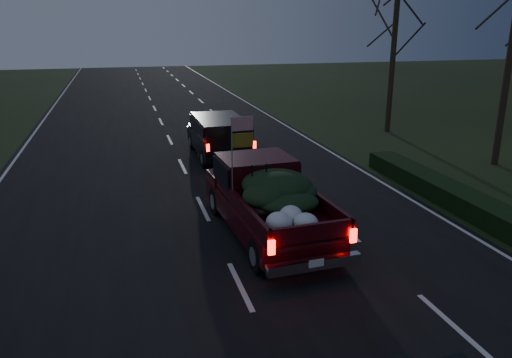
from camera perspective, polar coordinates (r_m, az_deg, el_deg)
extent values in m
plane|color=black|center=(11.28, -1.84, -12.18)|extent=(120.00, 120.00, 0.00)
cube|color=black|center=(11.28, -1.84, -12.13)|extent=(14.00, 120.00, 0.02)
cube|color=black|center=(16.92, 22.17, -2.09)|extent=(1.00, 10.00, 0.60)
cylinder|color=black|center=(22.21, 27.01, 12.15)|extent=(0.28, 0.28, 8.50)
cylinder|color=black|center=(27.35, 15.31, 12.45)|extent=(0.28, 0.28, 7.00)
cube|color=#39070E|center=(13.67, 1.28, -3.69)|extent=(2.48, 5.53, 0.60)
cube|color=#39070E|center=(14.28, -0.03, 0.69)|extent=(2.10, 1.85, 0.98)
cube|color=black|center=(14.25, -0.03, 1.11)|extent=(2.20, 1.74, 0.60)
cube|color=#39070E|center=(12.33, 3.51, -4.50)|extent=(2.18, 3.14, 0.07)
ellipsoid|color=black|center=(12.65, 2.86, -1.56)|extent=(1.84, 2.05, 0.65)
cylinder|color=gray|center=(12.90, -2.76, 2.34)|extent=(0.03, 0.03, 2.17)
cube|color=red|center=(12.78, -1.55, 6.35)|extent=(0.56, 0.05, 0.37)
cube|color=gold|center=(12.87, -1.53, 4.46)|extent=(0.56, 0.05, 0.37)
cube|color=black|center=(21.74, -4.26, 4.22)|extent=(2.08, 4.94, 0.62)
cube|color=black|center=(21.35, -4.16, 5.90)|extent=(1.95, 3.60, 0.82)
cube|color=black|center=(21.33, -4.17, 6.11)|extent=(2.05, 3.50, 0.49)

